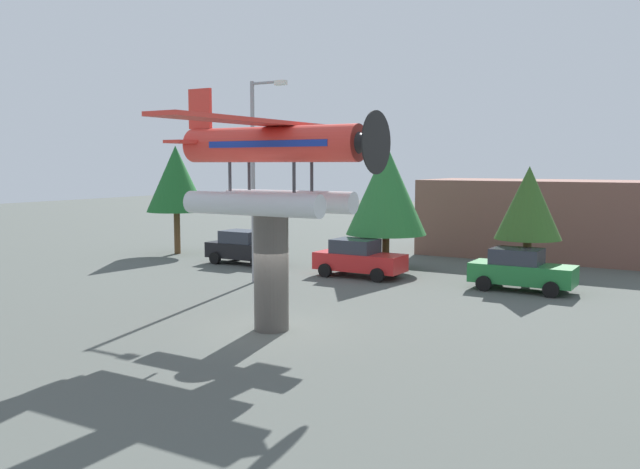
{
  "coord_description": "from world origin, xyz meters",
  "views": [
    {
      "loc": [
        12.07,
        -17.15,
        5.26
      ],
      "look_at": [
        0.0,
        3.0,
        2.78
      ],
      "focal_mm": 37.68,
      "sensor_mm": 36.0,
      "label": 1
    }
  ],
  "objects_px": {
    "car_mid_red": "(359,258)",
    "storefront_building": "(557,219)",
    "display_pedestal": "(271,272)",
    "car_far_green": "(521,270)",
    "streetlight_primary": "(256,169)",
    "floatplane_monument": "(274,160)",
    "tree_east": "(386,190)",
    "tree_center_back": "(529,203)",
    "tree_west": "(176,179)",
    "car_near_black": "(245,247)"
  },
  "relations": [
    {
      "from": "display_pedestal",
      "to": "floatplane_monument",
      "type": "bearing_deg",
      "value": 0.02
    },
    {
      "from": "tree_center_back",
      "to": "display_pedestal",
      "type": "bearing_deg",
      "value": -111.38
    },
    {
      "from": "display_pedestal",
      "to": "streetlight_primary",
      "type": "height_order",
      "value": "streetlight_primary"
    },
    {
      "from": "car_near_black",
      "to": "tree_west",
      "type": "height_order",
      "value": "tree_west"
    },
    {
      "from": "car_near_black",
      "to": "display_pedestal",
      "type": "bearing_deg",
      "value": -49.38
    },
    {
      "from": "display_pedestal",
      "to": "car_near_black",
      "type": "relative_size",
      "value": 0.88
    },
    {
      "from": "car_far_green",
      "to": "streetlight_primary",
      "type": "relative_size",
      "value": 0.48
    },
    {
      "from": "car_far_green",
      "to": "tree_west",
      "type": "relative_size",
      "value": 0.66
    },
    {
      "from": "car_mid_red",
      "to": "tree_center_back",
      "type": "xyz_separation_m",
      "value": [
        7.21,
        2.11,
        2.67
      ]
    },
    {
      "from": "display_pedestal",
      "to": "storefront_building",
      "type": "distance_m",
      "value": 22.4
    },
    {
      "from": "display_pedestal",
      "to": "storefront_building",
      "type": "height_order",
      "value": "storefront_building"
    },
    {
      "from": "car_far_green",
      "to": "streetlight_primary",
      "type": "bearing_deg",
      "value": -158.62
    },
    {
      "from": "tree_east",
      "to": "car_near_black",
      "type": "bearing_deg",
      "value": -165.11
    },
    {
      "from": "tree_center_back",
      "to": "car_far_green",
      "type": "bearing_deg",
      "value": -83.7
    },
    {
      "from": "car_near_black",
      "to": "streetlight_primary",
      "type": "xyz_separation_m",
      "value": [
        3.9,
        -4.22,
        4.18
      ]
    },
    {
      "from": "car_mid_red",
      "to": "storefront_building",
      "type": "bearing_deg",
      "value": 60.65
    },
    {
      "from": "tree_east",
      "to": "tree_center_back",
      "type": "height_order",
      "value": "tree_east"
    },
    {
      "from": "streetlight_primary",
      "to": "tree_west",
      "type": "bearing_deg",
      "value": 150.91
    },
    {
      "from": "car_far_green",
      "to": "tree_east",
      "type": "xyz_separation_m",
      "value": [
        -7.16,
        2.03,
        3.11
      ]
    },
    {
      "from": "floatplane_monument",
      "to": "car_far_green",
      "type": "height_order",
      "value": "floatplane_monument"
    },
    {
      "from": "car_near_black",
      "to": "tree_center_back",
      "type": "height_order",
      "value": "tree_center_back"
    },
    {
      "from": "floatplane_monument",
      "to": "car_mid_red",
      "type": "relative_size",
      "value": 2.48
    },
    {
      "from": "tree_east",
      "to": "tree_center_back",
      "type": "relative_size",
      "value": 1.2
    },
    {
      "from": "display_pedestal",
      "to": "tree_east",
      "type": "bearing_deg",
      "value": 99.23
    },
    {
      "from": "car_mid_red",
      "to": "tree_east",
      "type": "height_order",
      "value": "tree_east"
    },
    {
      "from": "car_far_green",
      "to": "storefront_building",
      "type": "bearing_deg",
      "value": 94.43
    },
    {
      "from": "tree_west",
      "to": "storefront_building",
      "type": "bearing_deg",
      "value": 26.89
    },
    {
      "from": "tree_center_back",
      "to": "tree_west",
      "type": "bearing_deg",
      "value": -178.98
    },
    {
      "from": "storefront_building",
      "to": "tree_center_back",
      "type": "height_order",
      "value": "tree_center_back"
    },
    {
      "from": "floatplane_monument",
      "to": "car_mid_red",
      "type": "xyz_separation_m",
      "value": [
        -2.45,
        10.39,
        -4.5
      ]
    },
    {
      "from": "car_far_green",
      "to": "tree_east",
      "type": "distance_m",
      "value": 8.07
    },
    {
      "from": "tree_east",
      "to": "car_far_green",
      "type": "bearing_deg",
      "value": -15.8
    },
    {
      "from": "tree_center_back",
      "to": "tree_east",
      "type": "bearing_deg",
      "value": 177.2
    },
    {
      "from": "car_mid_red",
      "to": "streetlight_primary",
      "type": "xyz_separation_m",
      "value": [
        -3.13,
        -3.7,
        4.18
      ]
    },
    {
      "from": "floatplane_monument",
      "to": "tree_east",
      "type": "relative_size",
      "value": 1.68
    },
    {
      "from": "car_far_green",
      "to": "tree_east",
      "type": "height_order",
      "value": "tree_east"
    },
    {
      "from": "car_mid_red",
      "to": "car_near_black",
      "type": "bearing_deg",
      "value": 175.81
    },
    {
      "from": "car_far_green",
      "to": "tree_west",
      "type": "height_order",
      "value": "tree_west"
    },
    {
      "from": "display_pedestal",
      "to": "car_far_green",
      "type": "height_order",
      "value": "display_pedestal"
    },
    {
      "from": "storefront_building",
      "to": "tree_west",
      "type": "height_order",
      "value": "tree_west"
    },
    {
      "from": "car_near_black",
      "to": "tree_center_back",
      "type": "xyz_separation_m",
      "value": [
        14.24,
        1.59,
        2.67
      ]
    },
    {
      "from": "display_pedestal",
      "to": "tree_west",
      "type": "distance_m",
      "value": 19.65
    },
    {
      "from": "car_far_green",
      "to": "tree_west",
      "type": "xyz_separation_m",
      "value": [
        -20.33,
        1.33,
        3.5
      ]
    },
    {
      "from": "tree_west",
      "to": "tree_center_back",
      "type": "distance_m",
      "value": 20.16
    },
    {
      "from": "floatplane_monument",
      "to": "tree_east",
      "type": "bearing_deg",
      "value": 99.78
    },
    {
      "from": "display_pedestal",
      "to": "car_near_black",
      "type": "height_order",
      "value": "display_pedestal"
    },
    {
      "from": "car_mid_red",
      "to": "tree_center_back",
      "type": "height_order",
      "value": "tree_center_back"
    },
    {
      "from": "streetlight_primary",
      "to": "tree_west",
      "type": "xyz_separation_m",
      "value": [
        -9.79,
        5.45,
        -0.68
      ]
    },
    {
      "from": "car_far_green",
      "to": "tree_center_back",
      "type": "height_order",
      "value": "tree_center_back"
    },
    {
      "from": "car_near_black",
      "to": "storefront_building",
      "type": "bearing_deg",
      "value": 39.3
    }
  ]
}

